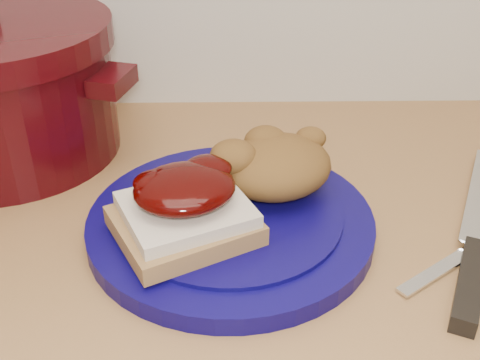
{
  "coord_description": "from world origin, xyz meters",
  "views": [
    {
      "loc": [
        -0.05,
        0.98,
        1.28
      ],
      "look_at": [
        -0.04,
        1.5,
        0.95
      ],
      "focal_mm": 45.0,
      "sensor_mm": 36.0,
      "label": 1
    }
  ],
  "objects": [
    {
      "name": "butter_knife",
      "position": [
        0.18,
        1.43,
        0.9
      ],
      "size": [
        0.15,
        0.11,
        0.0
      ],
      "primitive_type": "cube",
      "rotation": [
        0.0,
        0.0,
        0.63
      ],
      "color": "silver",
      "rests_on": "wood_countertop"
    },
    {
      "name": "chef_knife",
      "position": [
        0.19,
        1.42,
        0.91
      ],
      "size": [
        0.16,
        0.3,
        0.02
      ],
      "rotation": [
        0.0,
        0.0,
        1.14
      ],
      "color": "black",
      "rests_on": "wood_countertop"
    },
    {
      "name": "stuffing_mound",
      "position": [
        0.0,
        1.52,
        0.95
      ],
      "size": [
        0.15,
        0.14,
        0.06
      ],
      "primitive_type": "ellipsoid",
      "rotation": [
        0.0,
        0.0,
        0.38
      ],
      "color": "brown",
      "rests_on": "plate"
    },
    {
      "name": "sandwich",
      "position": [
        -0.09,
        1.45,
        0.95
      ],
      "size": [
        0.16,
        0.15,
        0.06
      ],
      "rotation": [
        0.0,
        0.0,
        0.38
      ],
      "color": "olive",
      "rests_on": "plate"
    },
    {
      "name": "plate",
      "position": [
        -0.05,
        1.48,
        0.91
      ],
      "size": [
        0.38,
        0.38,
        0.02
      ],
      "primitive_type": "cylinder",
      "rotation": [
        0.0,
        0.0,
        0.38
      ],
      "color": "#0A0546",
      "rests_on": "wood_countertop"
    }
  ]
}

